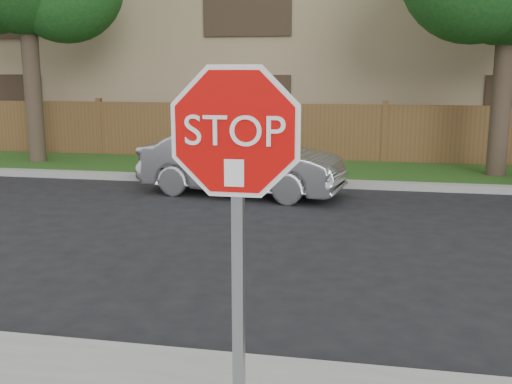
# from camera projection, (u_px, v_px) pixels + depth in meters

# --- Properties ---
(ground) EXTENTS (90.00, 90.00, 0.00)m
(ground) POSITION_uv_depth(u_px,v_px,m) (403.00, 379.00, 4.89)
(ground) COLOR black
(ground) RESTS_ON ground
(far_curb) EXTENTS (70.00, 0.30, 0.15)m
(far_curb) POSITION_uv_depth(u_px,v_px,m) (385.00, 185.00, 12.72)
(far_curb) COLOR gray
(far_curb) RESTS_ON ground
(grass_strip) EXTENTS (70.00, 3.00, 0.12)m
(grass_strip) POSITION_uv_depth(u_px,v_px,m) (384.00, 173.00, 14.31)
(grass_strip) COLOR #1E4714
(grass_strip) RESTS_ON ground
(fence) EXTENTS (70.00, 0.12, 1.60)m
(fence) POSITION_uv_depth(u_px,v_px,m) (384.00, 135.00, 15.70)
(fence) COLOR brown
(fence) RESTS_ON ground
(apartment_building) EXTENTS (35.20, 9.20, 7.20)m
(apartment_building) POSITION_uv_depth(u_px,v_px,m) (385.00, 39.00, 20.54)
(apartment_building) COLOR #9C8461
(apartment_building) RESTS_ON ground
(stop_sign) EXTENTS (1.01, 0.13, 2.55)m
(stop_sign) POSITION_uv_depth(u_px,v_px,m) (236.00, 190.00, 3.30)
(stop_sign) COLOR gray
(stop_sign) RESTS_ON sidewalk_near
(sedan_left) EXTENTS (4.25, 2.04, 1.34)m
(sedan_left) POSITION_uv_depth(u_px,v_px,m) (242.00, 162.00, 12.04)
(sedan_left) COLOR #A9A9AD
(sedan_left) RESTS_ON ground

